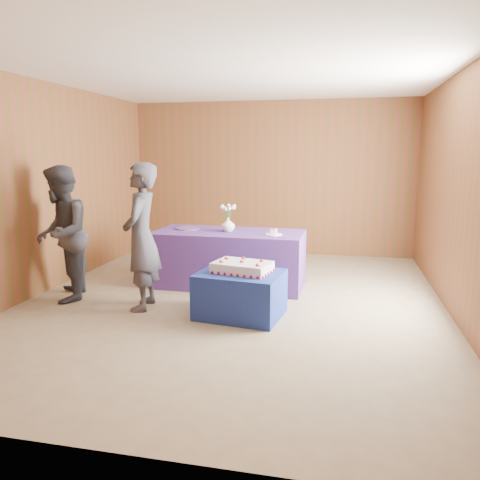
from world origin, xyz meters
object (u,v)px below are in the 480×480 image
(sheet_cake, at_px, (242,267))
(guest_right, at_px, (62,234))
(vase, at_px, (228,224))
(guest_left, at_px, (141,237))
(cake_table, at_px, (240,294))
(serving_table, at_px, (229,259))

(sheet_cake, relative_size, guest_right, 0.43)
(vase, height_order, guest_left, guest_left)
(cake_table, distance_m, vase, 1.39)
(vase, bearing_deg, sheet_cake, -69.00)
(serving_table, height_order, guest_left, guest_left)
(sheet_cake, relative_size, guest_left, 0.42)
(guest_left, bearing_deg, vase, 138.39)
(vase, relative_size, guest_left, 0.11)
(cake_table, bearing_deg, vase, 117.58)
(serving_table, xyz_separation_m, vase, (-0.01, 0.00, 0.47))
(sheet_cake, xyz_separation_m, guest_right, (-2.26, 0.10, 0.27))
(sheet_cake, bearing_deg, guest_right, -170.46)
(serving_table, relative_size, vase, 10.44)
(sheet_cake, distance_m, guest_left, 1.22)
(sheet_cake, xyz_separation_m, vase, (-0.44, 1.15, 0.29))
(cake_table, relative_size, sheet_cake, 1.26)
(sheet_cake, distance_m, vase, 1.27)
(serving_table, xyz_separation_m, sheet_cake, (0.43, -1.15, 0.18))
(serving_table, distance_m, vase, 0.47)
(cake_table, height_order, vase, vase)
(cake_table, height_order, serving_table, serving_table)
(cake_table, bearing_deg, sheet_cake, 61.92)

